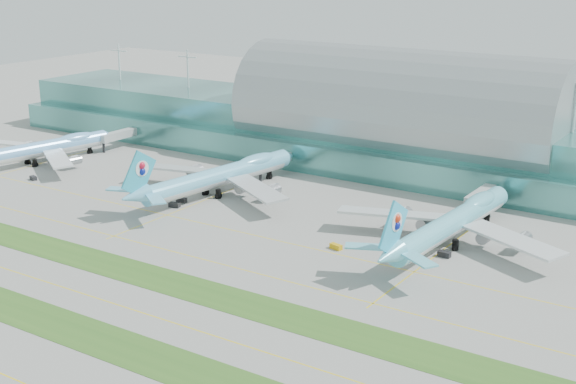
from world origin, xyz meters
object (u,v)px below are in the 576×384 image
Objects in this scene: terminal at (400,129)px; airliner_c at (453,221)px; airliner_a at (40,148)px; airliner_b at (221,175)px.

terminal is 4.57× the size of airliner_c.
terminal is 5.00× the size of airliner_a.
terminal is at bearing 42.04° from airliner_a.
airliner_a is 0.90× the size of airliner_b.
terminal is 80.35m from airliner_c.
airliner_b is (-33.55, -62.17, -7.84)m from terminal.
airliner_c is at bearing 5.99° from airliner_b.
airliner_b is at bearing 15.44° from airliner_a.
airliner_b is 80.66m from airliner_c.
terminal is at bearing 129.68° from airliner_c.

